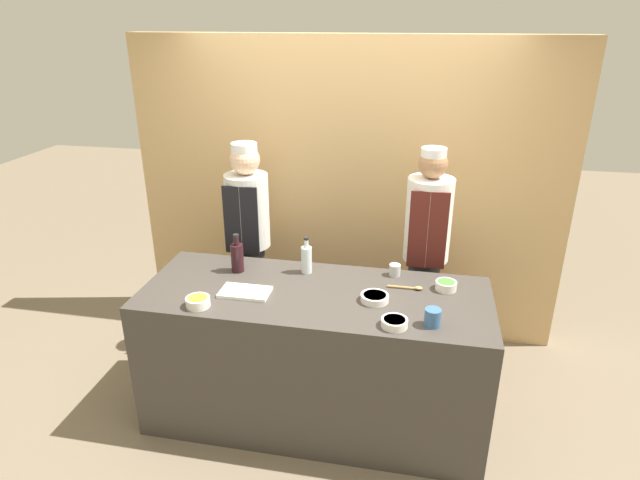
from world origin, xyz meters
TOP-DOWN VIEW (x-y plane):
  - ground_plane at (0.00, 0.00)m, footprint 14.00×14.00m
  - cabinet_wall at (0.00, 1.25)m, footprint 3.43×0.18m
  - counter at (0.00, 0.00)m, footprint 2.16×0.84m
  - sauce_bowl_purple at (0.51, -0.30)m, footprint 0.15×0.15m
  - sauce_bowl_green at (0.79, 0.19)m, footprint 0.13×0.13m
  - sauce_bowl_yellow at (-0.64, -0.30)m, footprint 0.14×0.14m
  - sauce_bowl_white at (0.37, -0.04)m, footprint 0.17×0.17m
  - cutting_board at (-0.42, -0.10)m, footprint 0.31×0.18m
  - bottle_clear at (-0.11, 0.26)m, footprint 0.07×0.07m
  - bottle_wine at (-0.56, 0.19)m, footprint 0.08×0.08m
  - cup_steel at (0.47, 0.33)m, footprint 0.07×0.07m
  - cup_blue at (0.71, -0.25)m, footprint 0.09×0.09m
  - wooden_spoon at (0.57, 0.15)m, footprint 0.22×0.04m
  - chef_left at (-0.66, 0.73)m, footprint 0.32×0.32m
  - chef_right at (0.66, 0.73)m, footprint 0.32×0.32m

SIDE VIEW (x-z plane):
  - ground_plane at x=0.00m, z-range 0.00..0.00m
  - counter at x=0.00m, z-range 0.00..0.94m
  - chef_left at x=-0.66m, z-range 0.09..1.77m
  - chef_right at x=0.66m, z-range 0.08..1.79m
  - cutting_board at x=-0.42m, z-range 0.94..0.96m
  - wooden_spoon at x=0.57m, z-range 0.94..0.96m
  - sauce_bowl_white at x=0.37m, z-range 0.94..0.99m
  - sauce_bowl_purple at x=0.51m, z-range 0.94..0.99m
  - sauce_bowl_green at x=0.79m, z-range 0.94..1.00m
  - sauce_bowl_yellow at x=-0.64m, z-range 0.94..1.00m
  - cup_steel at x=0.47m, z-range 0.94..1.02m
  - cup_blue at x=0.71m, z-range 0.94..1.04m
  - bottle_clear at x=-0.11m, z-range 0.91..1.16m
  - bottle_wine at x=-0.56m, z-range 0.91..1.18m
  - cabinet_wall at x=0.00m, z-range 0.00..2.40m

